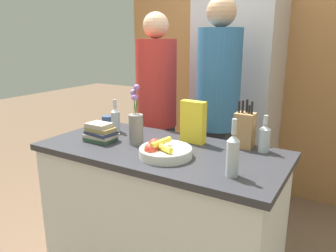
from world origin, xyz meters
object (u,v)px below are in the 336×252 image
at_px(bottle_vinegar, 115,119).
at_px(person_in_blue, 218,107).
at_px(knife_block, 245,130).
at_px(bottle_oil, 264,138).
at_px(fruit_bowl, 163,150).
at_px(bottle_wine, 233,154).
at_px(refrigerator, 237,100).
at_px(person_at_sink, 157,108).
at_px(book_stack, 101,133).
at_px(coffee_mug, 107,121).
at_px(cereal_box, 193,122).
at_px(flower_vase, 136,125).

xyz_separation_m(bottle_vinegar, person_in_blue, (0.58, 0.49, 0.06)).
distance_m(knife_block, bottle_oil, 0.13).
bearing_deg(fruit_bowl, bottle_wine, -7.68).
xyz_separation_m(refrigerator, knife_block, (0.41, -1.03, 0.02)).
height_order(bottle_oil, person_at_sink, person_at_sink).
bearing_deg(book_stack, bottle_vinegar, 104.91).
bearing_deg(refrigerator, bottle_vinegar, -113.51).
height_order(coffee_mug, person_in_blue, person_in_blue).
relative_size(coffee_mug, bottle_wine, 0.36).
xyz_separation_m(bottle_oil, bottle_vinegar, (-1.04, -0.11, 0.00)).
distance_m(cereal_box, bottle_oil, 0.45).
height_order(cereal_box, bottle_wine, bottle_wine).
height_order(book_stack, bottle_vinegar, bottle_vinegar).
distance_m(flower_vase, person_at_sink, 0.67).
xyz_separation_m(cereal_box, bottle_wine, (0.41, -0.39, -0.02)).
relative_size(flower_vase, bottle_vinegar, 1.64).
xyz_separation_m(fruit_bowl, flower_vase, (-0.27, 0.11, 0.09)).
height_order(bottle_wine, person_in_blue, person_in_blue).
relative_size(bottle_oil, bottle_vinegar, 0.95).
xyz_separation_m(book_stack, bottle_vinegar, (-0.06, 0.23, 0.04)).
relative_size(bottle_oil, person_at_sink, 0.13).
relative_size(cereal_box, person_in_blue, 0.15).
xyz_separation_m(fruit_bowl, person_at_sink, (-0.52, 0.74, 0.06)).
height_order(flower_vase, book_stack, flower_vase).
xyz_separation_m(refrigerator, bottle_wine, (0.50, -1.49, 0.02)).
distance_m(refrigerator, knife_block, 1.11).
relative_size(coffee_mug, person_in_blue, 0.06).
distance_m(flower_vase, person_in_blue, 0.71).
distance_m(bottle_wine, person_in_blue, 0.92).
bearing_deg(coffee_mug, bottle_wine, -19.41).
bearing_deg(person_at_sink, knife_block, -24.50).
bearing_deg(coffee_mug, bottle_vinegar, -27.81).
height_order(refrigerator, person_in_blue, refrigerator).
height_order(coffee_mug, bottle_wine, bottle_wine).
bearing_deg(bottle_oil, person_in_blue, 140.10).
relative_size(cereal_box, coffee_mug, 2.62).
bearing_deg(person_in_blue, fruit_bowl, -83.23).
height_order(knife_block, book_stack, knife_block).
bearing_deg(knife_block, bottle_vinegar, -171.67).
distance_m(bottle_oil, person_at_sink, 1.05).
height_order(book_stack, bottle_oil, bottle_oil).
relative_size(book_stack, person_in_blue, 0.12).
height_order(flower_vase, bottle_oil, flower_vase).
bearing_deg(flower_vase, coffee_mug, 152.33).
bearing_deg(person_in_blue, bottle_vinegar, -131.93).
distance_m(refrigerator, book_stack, 1.46).
height_order(knife_block, person_at_sink, person_at_sink).
bearing_deg(bottle_wine, bottle_oil, 84.87).
bearing_deg(fruit_bowl, person_in_blue, 89.04).
bearing_deg(flower_vase, knife_block, 25.13).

